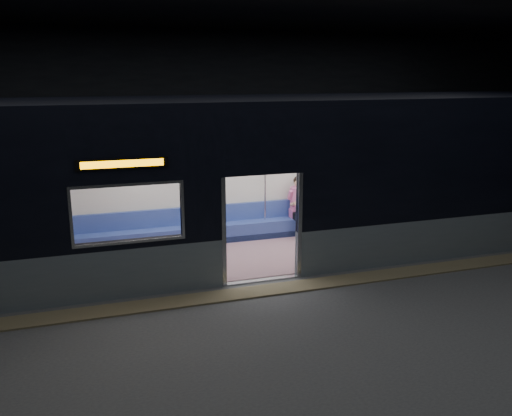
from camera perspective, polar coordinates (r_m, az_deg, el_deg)
station_floor at (r=9.46m, az=2.69°, el=-9.93°), size 24.00×14.00×0.01m
station_envelope at (r=8.64m, az=2.98°, el=12.87°), size 24.00×14.00×5.00m
tactile_strip at (r=9.93m, az=1.55°, el=-8.60°), size 22.80×0.50×0.03m
metro_car at (r=11.23m, az=-1.81°, el=3.84°), size 18.00×3.04×3.35m
passenger at (r=12.96m, az=4.58°, el=0.55°), size 0.41×0.71×1.41m
handbag at (r=12.79m, az=5.06°, el=-0.25°), size 0.30×0.27×0.14m
transit_map at (r=13.63m, az=9.04°, el=3.87°), size 0.96×0.03×0.62m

